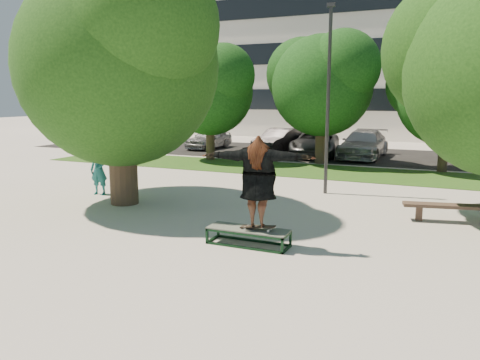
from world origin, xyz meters
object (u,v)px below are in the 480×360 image
at_px(tree_left, 118,54).
at_px(car_silver_b, 363,144).
at_px(grind_box, 248,237).
at_px(car_dark, 280,141).
at_px(bystander, 99,170).
at_px(car_grey, 315,143).
at_px(lamppost, 328,98).
at_px(car_silver_a, 209,138).
at_px(bench, 466,208).

relative_size(tree_left, car_silver_b, 1.42).
distance_m(tree_left, grind_box, 7.03).
bearing_deg(car_dark, bystander, -85.87).
xyz_separation_m(car_grey, car_silver_b, (2.58, 0.14, 0.02)).
height_order(lamppost, car_dark, lamppost).
bearing_deg(car_silver_a, lamppost, -42.94).
distance_m(lamppost, grind_box, 6.88).
height_order(car_dark, car_grey, same).
distance_m(car_dark, car_grey, 2.35).
height_order(tree_left, car_dark, tree_left).
height_order(car_silver_a, car_silver_b, car_silver_b).
xyz_separation_m(bystander, car_silver_a, (-3.22, 13.84, -0.19)).
distance_m(grind_box, car_dark, 17.39).
bearing_deg(tree_left, car_grey, 80.50).
bearing_deg(car_dark, tree_left, -79.64).
bearing_deg(car_grey, tree_left, -108.28).
relative_size(grind_box, car_silver_b, 0.36).
xyz_separation_m(car_silver_a, car_dark, (4.73, -0.17, 0.06)).
relative_size(grind_box, bystander, 1.08).
bearing_deg(car_grey, car_dark, 156.11).
bearing_deg(lamppost, bench, -28.10).
height_order(lamppost, car_silver_a, lamppost).
height_order(lamppost, car_silver_b, lamppost).
distance_m(lamppost, car_silver_b, 10.24).
bearing_deg(car_grey, grind_box, -88.75).
distance_m(bench, car_silver_a, 19.14).
xyz_separation_m(bench, car_grey, (-7.21, 12.05, 0.31)).
relative_size(bystander, car_silver_a, 0.44).
xyz_separation_m(tree_left, car_dark, (0.03, 14.32, -3.72)).
relative_size(grind_box, car_grey, 0.36).
height_order(tree_left, lamppost, tree_left).
bearing_deg(bystander, car_silver_b, 55.68).
bearing_deg(tree_left, car_dark, 89.89).
relative_size(lamppost, bench, 1.98).
distance_m(tree_left, bystander, 3.94).
height_order(bench, car_dark, car_dark).
distance_m(tree_left, car_silver_b, 15.14).
bearing_deg(lamppost, grind_box, -91.55).
bearing_deg(car_dark, grind_box, -62.47).
relative_size(grind_box, car_silver_a, 0.48).
xyz_separation_m(tree_left, car_grey, (2.29, 13.70, -3.72)).
xyz_separation_m(grind_box, bench, (4.37, 3.96, 0.20)).
distance_m(car_silver_a, car_grey, 7.04).
height_order(bench, car_silver_a, car_silver_a).
bearing_deg(car_silver_b, car_silver_a, 177.77).
bearing_deg(car_silver_a, car_dark, 1.61).
relative_size(tree_left, lamppost, 1.16).
distance_m(lamppost, car_silver_a, 14.77).
bearing_deg(bench, car_silver_a, 125.97).
xyz_separation_m(car_silver_a, car_grey, (7.00, -0.78, 0.06)).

